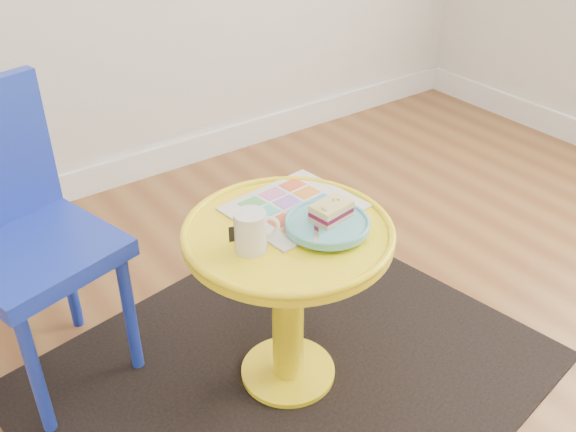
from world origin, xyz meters
TOP-DOWN VIEW (x-y plane):
  - rug at (0.03, 0.70)m, footprint 1.46×1.29m
  - side_table at (0.03, 0.70)m, footprint 0.51×0.51m
  - chair at (-0.49, 1.14)m, footprint 0.43×0.43m
  - newspaper at (0.10, 0.77)m, footprint 0.33×0.29m
  - mug at (-0.09, 0.69)m, footprint 0.10×0.07m
  - plate at (0.10, 0.64)m, footprint 0.20×0.20m
  - cake_slice at (0.11, 0.65)m, footprint 0.10×0.08m
  - fork at (0.07, 0.64)m, footprint 0.10×0.12m

SIDE VIEW (x-z plane):
  - rug at x=0.03m, z-range 0.00..0.01m
  - side_table at x=0.03m, z-range 0.11..0.59m
  - chair at x=-0.49m, z-range 0.06..0.86m
  - newspaper at x=0.10m, z-range 0.48..0.49m
  - plate at x=0.10m, z-range 0.49..0.52m
  - fork at x=0.07m, z-range 0.51..0.52m
  - cake_slice at x=0.11m, z-range 0.51..0.55m
  - mug at x=-0.09m, z-range 0.49..0.59m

